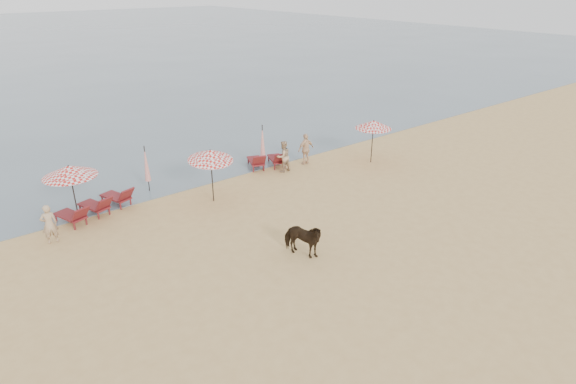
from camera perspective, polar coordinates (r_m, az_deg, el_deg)
name	(u,v)px	position (r m, az deg, el deg)	size (l,w,h in m)	color
ground	(379,269)	(16.75, 10.78, -8.95)	(120.00, 120.00, 0.00)	tan
lounger_cluster_left	(97,205)	(21.33, -21.70, -1.46)	(3.19, 2.44, 0.62)	maroon
lounger_cluster_right	(267,160)	(24.80, -2.47, 3.84)	(2.28, 2.24, 0.64)	maroon
umbrella_open_left_a	(69,171)	(20.60, -24.49, 2.29)	(2.07, 2.07, 2.36)	black
umbrella_open_left_b	(211,155)	(20.67, -9.17, 4.36)	(1.94, 1.98, 2.48)	black
umbrella_open_right	(374,124)	(25.46, 10.10, 7.89)	(1.89, 1.89, 2.30)	black
umbrella_closed_left	(146,164)	(22.57, -16.46, 3.23)	(0.27, 0.27, 2.21)	black
umbrella_closed_right	(263,142)	(24.24, -3.04, 5.89)	(0.29, 0.29, 2.37)	black
cow	(302,239)	(16.85, 1.70, -5.65)	(0.71, 1.56, 1.32)	black
beachgoer_left	(49,224)	(19.67, -26.45, -3.42)	(0.56, 0.37, 1.54)	tan
beachgoer_right_a	(283,156)	(24.20, -0.56, 4.24)	(0.78, 0.61, 1.60)	tan
beachgoer_right_b	(306,149)	(25.18, 2.13, 5.11)	(0.98, 0.41, 1.67)	#E1B58C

